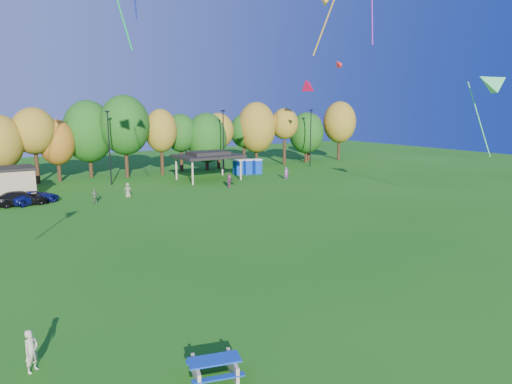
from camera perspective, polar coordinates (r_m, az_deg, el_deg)
ground at (r=23.54m, az=5.69°, el=-13.56°), size 160.00×160.00×0.00m
tree_line at (r=63.49m, az=-21.93°, el=6.56°), size 93.57×10.55×11.15m
lamp_posts at (r=58.91m, az=-17.88°, el=5.56°), size 64.50×0.25×9.09m
utility_building at (r=55.31m, az=-29.15°, el=1.01°), size 6.30×4.30×3.25m
pavilion at (r=60.64m, az=-6.00°, el=4.56°), size 8.20×6.20×3.77m
porta_potties at (r=65.35m, az=-1.08°, el=3.18°), size 3.75×2.04×2.18m
picnic_table at (r=17.49m, az=-5.21°, el=-21.03°), size 2.21×1.99×0.80m
kite_flyer at (r=19.54m, az=-26.27°, el=-17.38°), size 0.71×0.67×1.62m
car_c at (r=50.85m, az=-25.93°, el=-0.58°), size 5.09×3.40×1.30m
car_d at (r=50.48m, az=-27.27°, el=-0.70°), size 5.00×2.19×1.43m
far_person_0 at (r=50.46m, az=-15.72°, el=0.21°), size 0.86×0.63×1.62m
far_person_1 at (r=54.87m, az=-3.37°, el=1.41°), size 1.45×1.34×1.62m
far_person_2 at (r=61.07m, az=3.82°, el=2.36°), size 0.65×0.48×1.62m
far_person_5 at (r=48.14m, az=-19.51°, el=-0.52°), size 0.98×0.52×1.59m
kite_0 at (r=28.07m, az=6.40°, el=13.25°), size 1.46×1.40×1.19m
kite_5 at (r=55.61m, az=10.26°, el=15.52°), size 1.21×0.90×1.21m
kite_13 at (r=43.56m, az=27.08°, el=12.09°), size 4.06×3.96×7.77m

